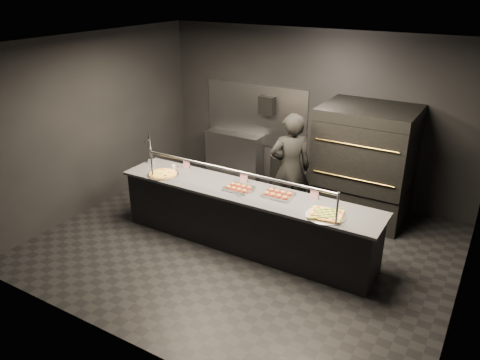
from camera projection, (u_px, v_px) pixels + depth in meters
The scene contains 15 objects.
room at pixel (246, 153), 6.69m from camera, with size 6.04×6.00×3.00m.
service_counter at pixel (245, 218), 7.05m from camera, with size 4.10×0.78×1.37m.
pizza_oven at pixel (365, 162), 7.79m from camera, with size 1.50×1.23×1.91m.
prep_shelf at pixel (234, 154), 9.63m from camera, with size 1.20×0.35×0.90m, color #99999E.
towel_dispenser at pixel (267, 105), 8.92m from camera, with size 0.30×0.20×0.35m, color black.
fire_extinguisher at pixel (293, 134), 8.87m from camera, with size 0.14×0.14×0.51m.
beer_tap at pixel (150, 153), 7.86m from camera, with size 0.15×0.21×0.56m.
round_pizza at pixel (163, 174), 7.41m from camera, with size 0.50×0.50×0.03m.
slider_tray_a at pixel (239, 188), 6.89m from camera, with size 0.48×0.42×0.06m.
slider_tray_b at pixel (278, 194), 6.69m from camera, with size 0.46×0.36×0.07m.
square_pizza at pixel (326, 215), 6.13m from camera, with size 0.54×0.54×0.05m.
condiment_jar at pixel (175, 168), 7.57m from camera, with size 0.13×0.05×0.09m.
tent_cards at pixel (245, 177), 7.14m from camera, with size 2.37×0.04×0.15m.
trash_bin at pixel (282, 173), 8.90m from camera, with size 0.44×0.44×0.73m, color black.
worker at pixel (290, 169), 7.61m from camera, with size 0.68×0.45×1.87m, color black.
Camera 1 is at (3.11, -5.41, 3.81)m, focal length 35.00 mm.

